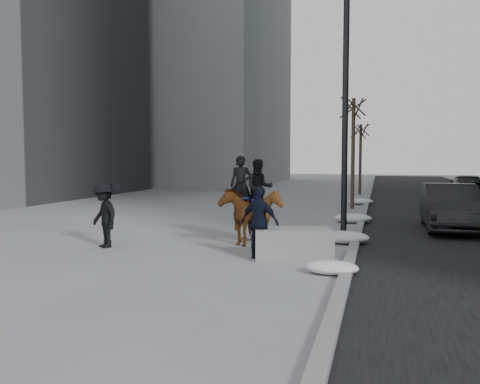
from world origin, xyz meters
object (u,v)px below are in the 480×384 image
(planter, at_px, (293,244))
(mounted_left, at_px, (240,210))
(mounted_right, at_px, (258,210))
(car_near, at_px, (450,207))

(planter, relative_size, mounted_left, 0.74)
(planter, height_order, mounted_left, mounted_left)
(planter, bearing_deg, mounted_right, 124.49)
(mounted_left, xyz_separation_m, mounted_right, (0.52, 0.07, 0.03))
(mounted_left, distance_m, mounted_right, 0.53)
(mounted_right, bearing_deg, mounted_left, -171.91)
(car_near, bearing_deg, mounted_right, -143.17)
(car_near, distance_m, mounted_left, 7.46)
(mounted_right, bearing_deg, car_near, 36.69)
(car_near, xyz_separation_m, mounted_left, (-6.13, -4.25, 0.16))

